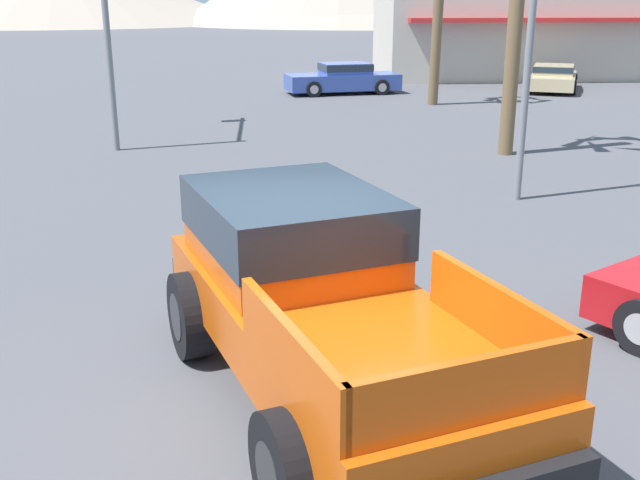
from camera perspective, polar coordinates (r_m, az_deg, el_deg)
ground_plane at (r=7.57m, az=-1.73°, el=-11.71°), size 320.00×320.00×0.00m
orange_pickup_truck at (r=7.27m, az=-0.58°, el=-3.49°), size 3.40×5.50×1.90m
parked_car_blue at (r=30.95m, az=1.78°, el=12.23°), size 4.75×2.48×1.22m
parked_car_tan at (r=33.39m, az=17.34°, el=11.75°), size 3.30×4.62×1.07m
storefront_building at (r=38.98m, az=14.60°, el=14.82°), size 13.02×6.87×3.85m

